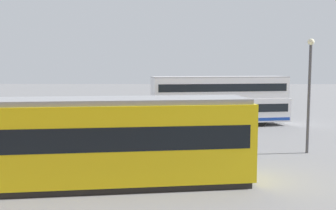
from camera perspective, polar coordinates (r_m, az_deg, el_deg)
ground_plane at (r=27.32m, az=2.67°, el=-4.18°), size 160.00×160.00×0.00m
double_decker_bus at (r=30.55m, az=7.76°, el=0.66°), size 11.43×4.58×3.97m
tram_yellow at (r=15.40m, az=-15.77°, el=-5.29°), size 15.19×4.85×3.48m
pedestrian_near_railing at (r=21.84m, az=-4.23°, el=-4.30°), size 0.40×0.40×1.57m
pedestrian_railing at (r=21.35m, az=-7.95°, el=-4.98°), size 9.45×0.48×1.08m
info_sign at (r=23.65m, az=-21.39°, el=-2.17°), size 1.01×0.16×2.34m
street_lamp at (r=21.81m, az=20.55°, el=2.69°), size 0.36×0.36×6.22m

